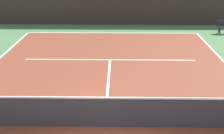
% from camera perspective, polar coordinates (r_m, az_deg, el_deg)
% --- Properties ---
extents(ground_plane, '(80.00, 80.00, 0.00)m').
position_cam_1_polar(ground_plane, '(9.95, -1.26, -10.41)').
color(ground_plane, '#477042').
extents(court_surface, '(11.00, 24.00, 0.01)m').
position_cam_1_polar(court_surface, '(9.95, -1.26, -10.39)').
color(court_surface, brown).
rests_on(court_surface, ground_plane).
extents(baseline_far, '(11.00, 0.10, 0.00)m').
position_cam_1_polar(baseline_far, '(21.16, 0.02, 5.99)').
color(baseline_far, white).
rests_on(baseline_far, court_surface).
extents(service_line_far, '(8.26, 0.10, 0.00)m').
position_cam_1_polar(service_line_far, '(15.82, -0.35, 1.28)').
color(service_line_far, white).
rests_on(service_line_far, court_surface).
extents(centre_service_line, '(0.10, 6.40, 0.00)m').
position_cam_1_polar(centre_service_line, '(12.82, -0.70, -3.21)').
color(centre_service_line, white).
rests_on(centre_service_line, court_surface).
extents(back_wall, '(18.13, 0.30, 2.42)m').
position_cam_1_polar(back_wall, '(23.59, 0.14, 10.37)').
color(back_wall, '#33231E').
rests_on(back_wall, ground_plane).
extents(stands_tier_lower, '(18.13, 2.40, 2.94)m').
position_cam_1_polar(stands_tier_lower, '(24.89, 0.19, 11.45)').
color(stands_tier_lower, '#9E9E99').
rests_on(stands_tier_lower, ground_plane).
extents(tennis_net, '(11.08, 0.08, 1.07)m').
position_cam_1_polar(tennis_net, '(9.71, -1.28, -7.81)').
color(tennis_net, black).
rests_on(tennis_net, court_surface).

